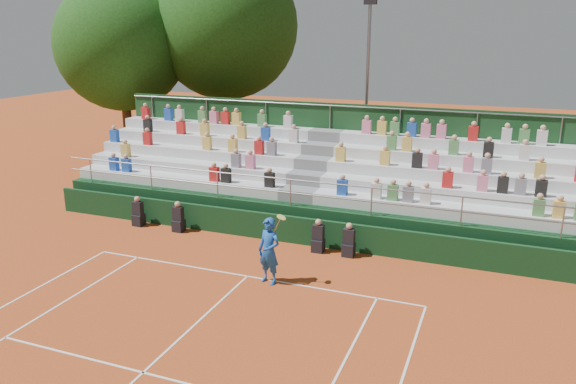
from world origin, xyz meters
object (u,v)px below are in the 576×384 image
at_px(tree_west, 121,45).
at_px(tennis_player, 269,251).
at_px(floodlight_mast, 367,78).
at_px(tree_east, 225,26).

bearing_deg(tree_west, tennis_player, -40.06).
relative_size(tree_west, floodlight_mast, 1.13).
xyz_separation_m(tennis_player, tree_east, (-8.54, 14.05, 6.53)).
xyz_separation_m(tree_west, floodlight_mast, (13.07, 1.72, -1.45)).
relative_size(tree_west, tree_east, 0.87).
distance_m(tennis_player, tree_west, 18.30).
bearing_deg(tree_east, floodlight_mast, -7.60).
height_order(tree_west, tree_east, tree_east).
bearing_deg(tennis_player, floodlight_mast, 91.23).
distance_m(tennis_player, tree_east, 17.69).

